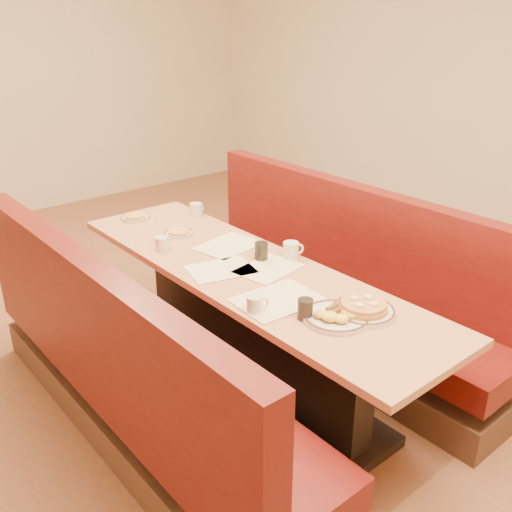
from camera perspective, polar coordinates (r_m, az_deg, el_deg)
ground at (r=3.48m, az=-0.91°, el=-12.52°), size 8.00×8.00×0.00m
room_envelope at (r=2.83m, az=-1.17°, el=21.13°), size 6.04×8.04×2.82m
diner_table at (r=3.28m, az=-0.95°, el=-7.21°), size 0.70×2.50×0.75m
booth_left at (r=2.95m, az=-12.29°, el=-11.90°), size 0.55×2.50×1.05m
booth_right at (r=3.73m, az=7.83°, el=-3.64°), size 0.55×2.50×1.05m
placemat_near_left at (r=2.77m, az=2.19°, el=-4.39°), size 0.42×0.33×0.00m
placemat_near_right at (r=3.09m, az=1.22°, el=-1.25°), size 0.38×0.31×0.00m
placemat_far_left at (r=3.09m, az=-3.54°, el=-1.34°), size 0.40×0.34×0.00m
placemat_far_right at (r=3.40m, az=-2.76°, el=1.07°), size 0.41×0.33×0.00m
pancake_plate at (r=2.69m, az=10.68°, el=-5.19°), size 0.30×0.30×0.07m
eggs_plate at (r=2.62m, az=7.98°, el=-5.97°), size 0.31×0.31×0.06m
extra_plate_mid at (r=3.60m, az=-7.76°, el=2.30°), size 0.19×0.19×0.04m
extra_plate_far at (r=3.93m, az=-11.96°, el=3.85°), size 0.20×0.20×0.04m
coffee_mug_a at (r=3.22m, az=3.57°, el=0.60°), size 0.12×0.09×0.10m
coffee_mug_b at (r=2.64m, az=-0.07°, el=-4.82°), size 0.11×0.08×0.08m
coffee_mug_c at (r=3.91m, az=-5.98°, el=4.65°), size 0.12×0.08×0.09m
coffee_mug_d at (r=3.37m, az=-9.36°, el=1.28°), size 0.11×0.08×0.08m
soda_tumbler_near at (r=2.60m, az=4.95°, el=-5.33°), size 0.07×0.07×0.10m
soda_tumbler_mid at (r=3.19m, az=0.52°, el=0.48°), size 0.08×0.08×0.10m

